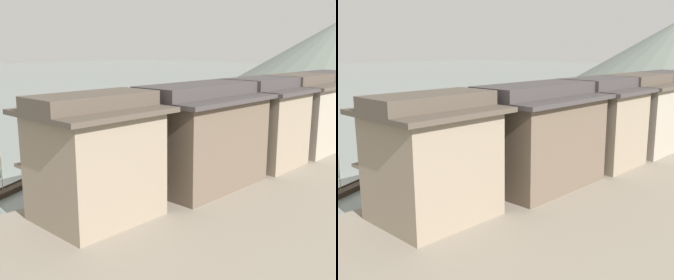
{
  "view_description": "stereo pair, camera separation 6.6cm",
  "coord_description": "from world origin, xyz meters",
  "views": [
    {
      "loc": [
        26.3,
        -10.65,
        8.83
      ],
      "look_at": [
        3.02,
        13.98,
        1.33
      ],
      "focal_mm": 45.06,
      "sensor_mm": 36.0,
      "label": 1
    },
    {
      "loc": [
        26.35,
        -10.61,
        8.83
      ],
      "look_at": [
        3.02,
        13.98,
        1.33
      ],
      "focal_mm": 45.06,
      "sensor_mm": 36.0,
      "label": 2
    }
  ],
  "objects": [
    {
      "name": "boat_moored_third",
      "position": [
        4.19,
        9.02,
        0.16
      ],
      "size": [
        1.44,
        4.24,
        0.48
      ],
      "color": "#423328",
      "rests_on": "ground"
    },
    {
      "name": "boat_moored_nearest",
      "position": [
        5.13,
        35.46,
        0.14
      ],
      "size": [
        1.56,
        3.76,
        0.41
      ],
      "color": "#423328",
      "rests_on": "ground"
    },
    {
      "name": "house_waterfront_second",
      "position": [
        10.48,
        8.81,
        3.57
      ],
      "size": [
        6.37,
        8.18,
        6.14
      ],
      "color": "brown",
      "rests_on": "riverbank_right"
    },
    {
      "name": "boat_foreground_poled",
      "position": [
        2.08,
        0.61,
        0.15
      ],
      "size": [
        2.81,
        5.05,
        0.47
      ],
      "color": "#33281E",
      "rests_on": "ground"
    },
    {
      "name": "mooring_post_dock_near",
      "position": [
        6.88,
        6.0,
        1.06
      ],
      "size": [
        0.2,
        0.2,
        0.96
      ],
      "primitive_type": "cylinder",
      "color": "#473828",
      "rests_on": "riverbank_right"
    },
    {
      "name": "house_waterfront_narrow",
      "position": [
        10.76,
        20.83,
        3.59
      ],
      "size": [
        6.92,
        5.56,
        6.14
      ],
      "color": "gray",
      "rests_on": "riverbank_right"
    },
    {
      "name": "house_waterfront_tall",
      "position": [
        10.65,
        15.43,
        3.59
      ],
      "size": [
        6.69,
        5.6,
        6.14
      ],
      "color": "gray",
      "rests_on": "riverbank_right"
    },
    {
      "name": "mooring_post_dock_mid",
      "position": [
        6.88,
        14.17,
        0.94
      ],
      "size": [
        0.2,
        0.2,
        0.71
      ],
      "primitive_type": "cylinder",
      "color": "#473828",
      "rests_on": "riverbank_right"
    },
    {
      "name": "boat_moored_second",
      "position": [
        4.53,
        28.73,
        0.29
      ],
      "size": [
        1.92,
        4.18,
        0.79
      ],
      "color": "brown",
      "rests_on": "ground"
    },
    {
      "name": "house_waterfront_far",
      "position": [
        10.64,
        26.54,
        3.59
      ],
      "size": [
        6.68,
        5.83,
        6.14
      ],
      "color": "brown",
      "rests_on": "riverbank_right"
    },
    {
      "name": "house_waterfront_nearest",
      "position": [
        10.19,
        1.23,
        3.59
      ],
      "size": [
        5.78,
        6.18,
        6.14
      ],
      "color": "gray",
      "rests_on": "riverbank_right"
    },
    {
      "name": "boat_moored_far",
      "position": [
        -3.93,
        34.69,
        0.17
      ],
      "size": [
        4.72,
        2.55,
        0.53
      ],
      "color": "brown",
      "rests_on": "ground"
    }
  ]
}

